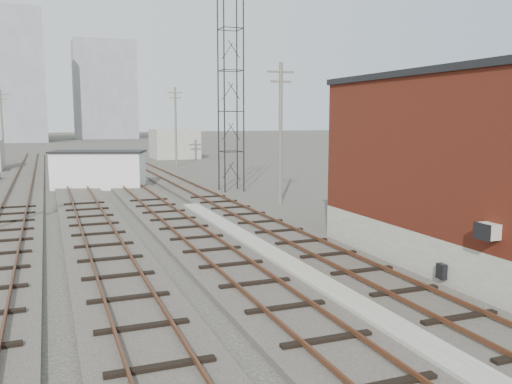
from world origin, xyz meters
TOP-DOWN VIEW (x-y plane):
  - ground at (0.00, 60.00)m, footprint 320.00×320.00m
  - track_right at (2.50, 39.00)m, footprint 3.20×90.00m
  - track_mid_right at (-1.50, 39.00)m, footprint 3.20×90.00m
  - track_mid_left at (-5.50, 39.00)m, footprint 3.20×90.00m
  - track_left at (-9.50, 39.00)m, footprint 3.20×90.00m
  - platform_curb at (0.50, 14.00)m, footprint 0.90×28.00m
  - brick_building at (7.50, 12.00)m, footprint 6.54×12.20m
  - lattice_tower at (5.50, 35.00)m, footprint 1.60×1.60m
  - utility_pole_left_c at (-12.50, 70.00)m, footprint 1.80×0.24m
  - utility_pole_right_a at (6.50, 28.00)m, footprint 1.80×0.24m
  - utility_pole_right_b at (6.50, 58.00)m, footprint 1.80×0.24m
  - apartment_right at (8.00, 150.00)m, footprint 16.00×12.00m
  - shed_right at (9.00, 70.00)m, footprint 6.00×6.00m
  - switch_stand at (-4.17, 40.90)m, footprint 0.35×0.35m
  - site_trailer at (-3.78, 40.03)m, footprint 7.68×5.21m

SIDE VIEW (x-z plane):
  - ground at x=0.00m, z-range 0.00..0.00m
  - track_right at x=2.50m, z-range -0.09..0.30m
  - track_mid_right at x=-1.50m, z-range -0.09..0.30m
  - track_mid_left at x=-5.50m, z-range -0.09..0.30m
  - track_left at x=-9.50m, z-range -0.09..0.30m
  - platform_curb at x=0.50m, z-range 0.00..0.26m
  - switch_stand at x=-4.17m, z-range -0.03..1.17m
  - site_trailer at x=-3.78m, z-range 0.01..2.99m
  - shed_right at x=9.00m, z-range 0.00..4.00m
  - brick_building at x=7.50m, z-range 0.02..7.24m
  - utility_pole_left_c at x=-12.50m, z-range 0.30..9.30m
  - utility_pole_right_a at x=6.50m, z-range 0.30..9.30m
  - utility_pole_right_b at x=6.50m, z-range 0.30..9.30m
  - lattice_tower at x=5.50m, z-range 0.00..15.00m
  - apartment_right at x=8.00m, z-range 0.00..26.00m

